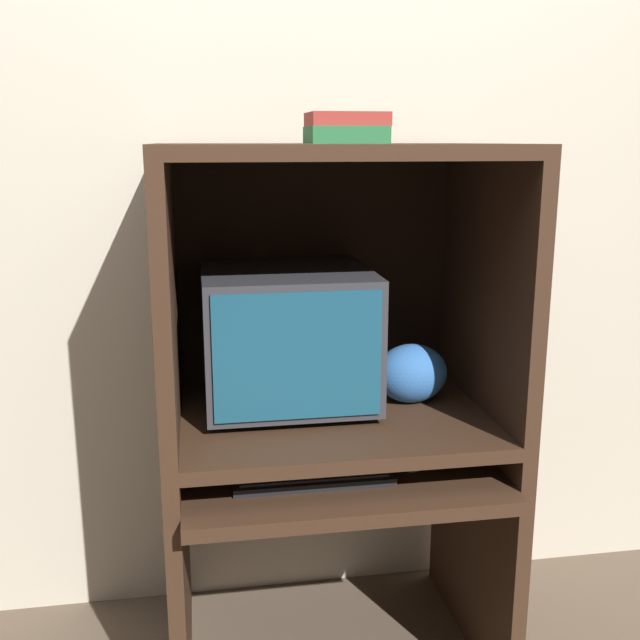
# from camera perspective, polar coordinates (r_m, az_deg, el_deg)

# --- Properties ---
(wall_back) EXTENTS (6.00, 0.06, 2.60)m
(wall_back) POSITION_cam_1_polar(r_m,az_deg,el_deg) (2.33, -0.79, 9.21)
(wall_back) COLOR beige
(wall_back) RESTS_ON ground_plane
(desk_base) EXTENTS (0.90, 0.72, 0.64)m
(desk_base) POSITION_cam_1_polar(r_m,az_deg,el_deg) (2.17, 1.12, -16.27)
(desk_base) COLOR #382316
(desk_base) RESTS_ON ground_plane
(desk_monitor_shelf) EXTENTS (0.90, 0.66, 0.11)m
(desk_monitor_shelf) POSITION_cam_1_polar(r_m,az_deg,el_deg) (2.07, 0.92, -7.65)
(desk_monitor_shelf) COLOR #382316
(desk_monitor_shelf) RESTS_ON desk_base
(hutch_upper) EXTENTS (0.90, 0.66, 0.71)m
(hutch_upper) POSITION_cam_1_polar(r_m,az_deg,el_deg) (1.99, 0.79, 5.94)
(hutch_upper) COLOR #382316
(hutch_upper) RESTS_ON desk_monitor_shelf
(crt_monitor) EXTENTS (0.46, 0.44, 0.38)m
(crt_monitor) POSITION_cam_1_polar(r_m,az_deg,el_deg) (2.06, -2.50, -1.23)
(crt_monitor) COLOR #333338
(crt_monitor) RESTS_ON desk_monitor_shelf
(keyboard) EXTENTS (0.40, 0.13, 0.03)m
(keyboard) POSITION_cam_1_polar(r_m,az_deg,el_deg) (1.92, -0.58, -11.83)
(keyboard) COLOR black
(keyboard) RESTS_ON desk_base
(mouse) EXTENTS (0.06, 0.04, 0.03)m
(mouse) POSITION_cam_1_polar(r_m,az_deg,el_deg) (1.99, 7.00, -11.00)
(mouse) COLOR #B7B7B7
(mouse) RESTS_ON desk_base
(snack_bag) EXTENTS (0.20, 0.15, 0.17)m
(snack_bag) POSITION_cam_1_polar(r_m,az_deg,el_deg) (2.13, 6.98, -4.05)
(snack_bag) COLOR #336BB7
(snack_bag) RESTS_ON desk_monitor_shelf
(book_stack) EXTENTS (0.20, 0.18, 0.08)m
(book_stack) POSITION_cam_1_polar(r_m,az_deg,el_deg) (1.98, 2.00, 14.41)
(book_stack) COLOR #236638
(book_stack) RESTS_ON hutch_upper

